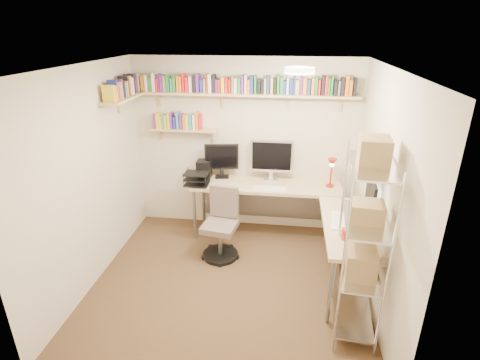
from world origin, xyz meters
name	(u,v)px	position (x,y,z in m)	size (l,w,h in m)	color
ground	(229,283)	(0.00, 0.00, 0.00)	(3.20, 3.20, 0.00)	#442D1D
room_shell	(228,162)	(0.00, 0.00, 1.55)	(3.24, 3.04, 2.52)	beige
wall_shelves	(211,94)	(-0.43, 1.29, 2.03)	(3.12, 1.09, 0.80)	tan
corner_desk	(276,192)	(0.50, 0.94, 0.80)	(2.49, 2.11, 1.41)	beige
office_chair	(221,228)	(-0.19, 0.59, 0.40)	(0.50, 0.51, 0.95)	black
wire_rack	(365,226)	(1.36, -0.51, 1.17)	(0.46, 0.83, 1.98)	silver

